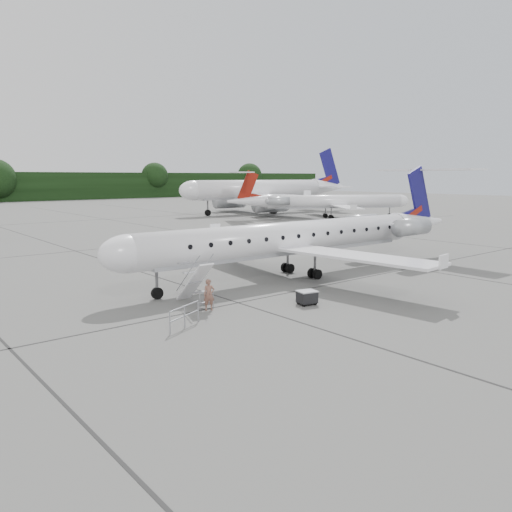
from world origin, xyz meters
TOP-DOWN VIEW (x-y plane):
  - ground at (0.00, 0.00)m, footprint 320.00×320.00m
  - main_regional_jet at (0.30, 5.98)m, footprint 29.91×21.88m
  - airstair at (-8.62, 3.85)m, footprint 0.91×2.51m
  - passenger at (-8.65, 2.46)m, footprint 0.68×0.56m
  - safety_railing at (-11.20, 0.67)m, footprint 2.05×0.95m
  - baggage_cart at (-4.00, 0.05)m, footprint 1.09×0.95m
  - bg_narrowbody at (36.74, 52.93)m, footprint 36.31×27.74m
  - bg_regional_right at (39.30, 36.67)m, footprint 35.41×32.07m

SIDE VIEW (x-z plane):
  - ground at x=0.00m, z-range 0.00..0.00m
  - baggage_cart at x=-4.00m, z-range 0.00..0.82m
  - safety_railing at x=-11.20m, z-range 0.00..1.00m
  - passenger at x=-8.65m, z-range 0.00..1.61m
  - airstair at x=-8.62m, z-range 0.00..2.36m
  - main_regional_jet at x=0.30m, z-range 0.00..7.54m
  - bg_regional_right at x=39.30m, z-range 0.00..7.61m
  - bg_narrowbody at x=36.74m, z-range 0.00..12.23m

